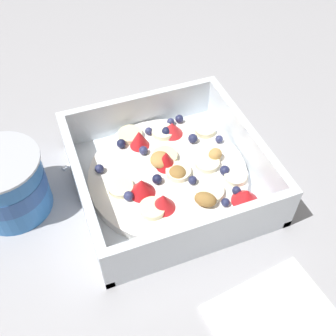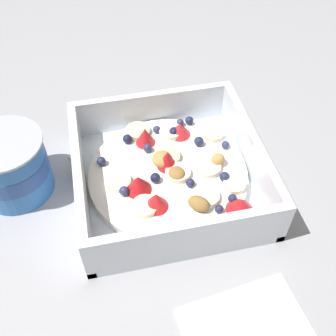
% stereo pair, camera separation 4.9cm
% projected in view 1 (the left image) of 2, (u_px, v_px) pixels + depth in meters
% --- Properties ---
extents(ground_plane, '(2.40, 2.40, 0.00)m').
position_uv_depth(ground_plane, '(155.00, 188.00, 0.51)').
color(ground_plane, '#9E9EA3').
extents(fruit_bowl, '(0.22, 0.22, 0.06)m').
position_uv_depth(fruit_bowl, '(169.00, 173.00, 0.50)').
color(fruit_bowl, white).
rests_on(fruit_bowl, ground).
extents(spoon, '(0.10, 0.16, 0.01)m').
position_uv_depth(spoon, '(128.00, 120.00, 0.59)').
color(spoon, silver).
rests_on(spoon, ground).
extents(yogurt_cup, '(0.09, 0.09, 0.08)m').
position_uv_depth(yogurt_cup, '(7.00, 184.00, 0.46)').
color(yogurt_cup, '#3370B7').
rests_on(yogurt_cup, ground).
extents(folded_napkin, '(0.13, 0.13, 0.01)m').
position_uv_depth(folded_napkin, '(284.00, 332.00, 0.39)').
color(folded_napkin, white).
rests_on(folded_napkin, ground).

